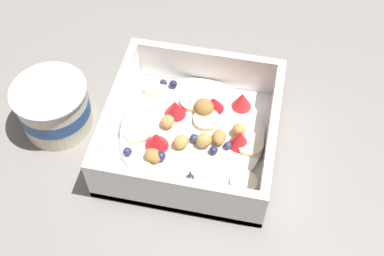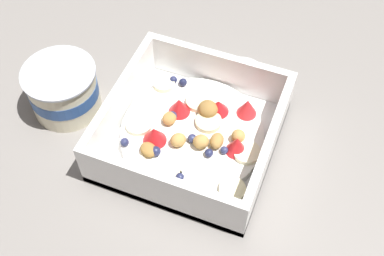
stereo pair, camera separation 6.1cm
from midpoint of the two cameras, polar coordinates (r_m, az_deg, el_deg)
name	(u,v)px [view 1 (the left image)]	position (r m, az deg, el deg)	size (l,w,h in m)	color
ground_plane	(184,145)	(0.64, -3.68, -2.15)	(2.40, 2.40, 0.00)	gray
fruit_bowl	(193,132)	(0.62, -2.75, -0.69)	(0.21, 0.21, 0.07)	white
spoon	(210,57)	(0.73, -0.35, 8.13)	(0.04, 0.17, 0.01)	silver
yogurt_cup	(53,110)	(0.66, -18.48, 1.86)	(0.10, 0.10, 0.07)	beige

